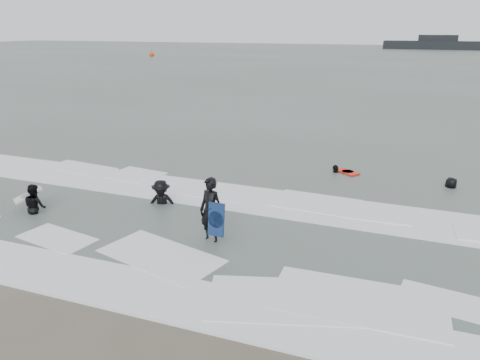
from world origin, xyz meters
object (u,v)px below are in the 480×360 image
at_px(surfer_breaker, 162,206).
at_px(surfer_right_far, 451,189).
at_px(buoy, 152,55).
at_px(surfer_wading, 36,213).
at_px(surfer_centre, 211,242).
at_px(surfer_right_near, 335,173).
at_px(vessel_horizon, 437,44).

bearing_deg(surfer_breaker, surfer_right_far, 13.49).
xyz_separation_m(surfer_right_far, buoy, (-54.82, 67.17, 0.42)).
relative_size(surfer_wading, buoy, 0.96).
height_order(surfer_centre, surfer_breaker, surfer_centre).
xyz_separation_m(surfer_centre, surfer_breaker, (-2.83, 2.00, 0.00)).
xyz_separation_m(surfer_right_near, buoy, (-50.33, 66.82, 0.42)).
bearing_deg(surfer_wading, surfer_right_far, -132.13).
relative_size(surfer_wading, vessel_horizon, 0.06).
bearing_deg(buoy, vessel_horizon, 45.12).
xyz_separation_m(surfer_right_far, vessel_horizon, (0.06, 122.29, 1.40)).
distance_m(surfer_centre, surfer_right_near, 8.28).
bearing_deg(buoy, surfer_breaker, -58.07).
xyz_separation_m(surfer_centre, buoy, (-48.22, 74.83, 0.42)).
xyz_separation_m(surfer_breaker, buoy, (-45.39, 72.83, 0.42)).
distance_m(surfer_centre, surfer_right_far, 10.11).
height_order(surfer_right_far, buoy, buoy).
distance_m(surfer_centre, surfer_breaker, 3.47).
xyz_separation_m(surfer_wading, vessel_horizon, (13.03, 130.10, 1.40)).
relative_size(surfer_wading, surfer_right_near, 1.03).
bearing_deg(surfer_wading, surfer_right_near, -119.27).
relative_size(surfer_breaker, buoy, 1.08).
height_order(surfer_right_far, vessel_horizon, vessel_horizon).
relative_size(surfer_breaker, vessel_horizon, 0.06).
distance_m(surfer_right_far, vessel_horizon, 122.30).
bearing_deg(surfer_breaker, surfer_centre, -52.77).
distance_m(surfer_breaker, buoy, 85.82).
xyz_separation_m(surfer_breaker, surfer_right_near, (4.94, 6.01, 0.00)).
distance_m(surfer_centre, surfer_wading, 6.37).
bearing_deg(surfer_wading, vessel_horizon, -78.90).
bearing_deg(vessel_horizon, buoy, -134.88).
xyz_separation_m(surfer_breaker, vessel_horizon, (9.49, 127.94, 1.40)).
distance_m(surfer_right_near, surfer_right_far, 4.51).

